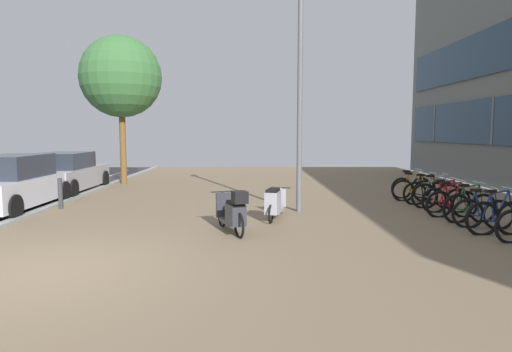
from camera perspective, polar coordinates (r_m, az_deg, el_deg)
ground at (r=7.04m, az=-15.47°, el=-12.14°), size 21.00×40.00×0.13m
bicycle_rack_01 at (r=10.33m, az=28.85°, el=-4.78°), size 1.39×0.48×1.02m
bicycle_rack_02 at (r=10.89m, az=27.38°, el=-4.32°), size 1.29×0.47×0.94m
bicycle_rack_03 at (r=11.45m, az=26.00°, el=-3.73°), size 1.36×0.48×0.99m
bicycle_rack_04 at (r=11.96m, az=24.08°, el=-3.30°), size 1.36×0.48×0.97m
bicycle_rack_05 at (r=12.58m, az=23.41°, el=-2.87°), size 1.31×0.48×0.95m
bicycle_rack_06 at (r=13.15m, az=22.35°, el=-2.39°), size 1.37×0.48×1.01m
bicycle_rack_07 at (r=13.71m, az=21.14°, el=-2.07°), size 1.33×0.48×0.98m
bicycle_rack_08 at (r=14.26m, az=19.79°, el=-1.76°), size 1.31×0.48×0.96m
bicycle_rack_09 at (r=14.89m, az=19.50°, el=-1.43°), size 1.35×0.48×0.97m
scooter_near at (r=10.64m, az=2.41°, el=-3.52°), size 0.71×1.69×0.79m
scooter_mid at (r=9.18m, az=-3.02°, el=-4.76°), size 0.84×1.62×0.97m
parked_car_near at (r=13.69m, az=-29.16°, el=-0.93°), size 1.83×3.91×1.49m
parked_car_far at (r=16.83m, az=-23.62°, el=0.28°), size 1.95×4.11×1.40m
lamp_post at (r=11.71m, az=5.74°, el=12.64°), size 0.20×0.52×6.40m
street_tree at (r=18.82m, az=-17.12°, el=12.16°), size 3.24×3.24×5.94m
bollard_far at (r=13.24m, az=-24.05°, el=-2.10°), size 0.12×0.12×0.85m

